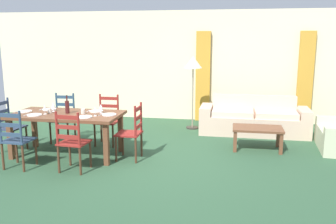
% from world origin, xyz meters
% --- Properties ---
extents(ground_plane, '(9.60, 9.60, 0.02)m').
position_xyz_m(ground_plane, '(0.00, 0.00, -0.01)').
color(ground_plane, '#2C4F34').
extents(wall_far, '(9.60, 0.16, 2.70)m').
position_xyz_m(wall_far, '(0.00, 3.30, 1.35)').
color(wall_far, beige).
rests_on(wall_far, ground_plane).
extents(curtain_panel_left, '(0.35, 0.08, 2.20)m').
position_xyz_m(curtain_panel_left, '(0.70, 3.16, 1.10)').
color(curtain_panel_left, gold).
rests_on(curtain_panel_left, ground_plane).
extents(curtain_panel_right, '(0.35, 0.08, 2.20)m').
position_xyz_m(curtain_panel_right, '(3.10, 3.16, 1.10)').
color(curtain_panel_right, gold).
rests_on(curtain_panel_right, ground_plane).
extents(dining_table, '(1.90, 0.96, 0.75)m').
position_xyz_m(dining_table, '(-1.38, -0.03, 0.66)').
color(dining_table, brown).
rests_on(dining_table, ground_plane).
extents(dining_chair_near_left, '(0.44, 0.42, 0.96)m').
position_xyz_m(dining_chair_near_left, '(-1.86, -0.80, 0.48)').
color(dining_chair_near_left, '#2C4059').
rests_on(dining_chair_near_left, ground_plane).
extents(dining_chair_near_right, '(0.45, 0.43, 0.96)m').
position_xyz_m(dining_chair_near_right, '(-0.94, -0.77, 0.48)').
color(dining_chair_near_right, maroon).
rests_on(dining_chair_near_right, ground_plane).
extents(dining_chair_far_left, '(0.43, 0.41, 0.96)m').
position_xyz_m(dining_chair_far_left, '(-1.84, 0.76, 0.48)').
color(dining_chair_far_left, '#2B455D').
rests_on(dining_chair_far_left, ground_plane).
extents(dining_chair_far_right, '(0.42, 0.40, 0.96)m').
position_xyz_m(dining_chair_far_right, '(-0.93, 0.76, 0.48)').
color(dining_chair_far_right, maroon).
rests_on(dining_chair_far_right, ground_plane).
extents(dining_chair_head_west, '(0.43, 0.45, 0.96)m').
position_xyz_m(dining_chair_head_west, '(-2.52, -0.02, 0.48)').
color(dining_chair_head_west, '#303D5A').
rests_on(dining_chair_head_west, ground_plane).
extents(dining_chair_head_east, '(0.41, 0.43, 0.96)m').
position_xyz_m(dining_chair_head_east, '(-0.21, -0.05, 0.48)').
color(dining_chair_head_east, maroon).
rests_on(dining_chair_head_east, ground_plane).
extents(dinner_plate_near_left, '(0.24, 0.24, 0.02)m').
position_xyz_m(dinner_plate_near_left, '(-1.83, -0.28, 0.76)').
color(dinner_plate_near_left, white).
rests_on(dinner_plate_near_left, dining_table).
extents(fork_near_left, '(0.02, 0.17, 0.01)m').
position_xyz_m(fork_near_left, '(-1.98, -0.28, 0.75)').
color(fork_near_left, silver).
rests_on(fork_near_left, dining_table).
extents(dinner_plate_near_right, '(0.24, 0.24, 0.02)m').
position_xyz_m(dinner_plate_near_right, '(-0.93, -0.28, 0.76)').
color(dinner_plate_near_right, white).
rests_on(dinner_plate_near_right, dining_table).
extents(fork_near_right, '(0.03, 0.17, 0.01)m').
position_xyz_m(fork_near_right, '(-1.08, -0.28, 0.75)').
color(fork_near_right, silver).
rests_on(fork_near_right, dining_table).
extents(dinner_plate_far_left, '(0.24, 0.24, 0.02)m').
position_xyz_m(dinner_plate_far_left, '(-1.83, 0.22, 0.76)').
color(dinner_plate_far_left, white).
rests_on(dinner_plate_far_left, dining_table).
extents(fork_far_left, '(0.03, 0.17, 0.01)m').
position_xyz_m(fork_far_left, '(-1.98, 0.22, 0.75)').
color(fork_far_left, silver).
rests_on(fork_far_left, dining_table).
extents(dinner_plate_far_right, '(0.24, 0.24, 0.02)m').
position_xyz_m(dinner_plate_far_right, '(-0.93, 0.22, 0.76)').
color(dinner_plate_far_right, white).
rests_on(dinner_plate_far_right, dining_table).
extents(fork_far_right, '(0.03, 0.17, 0.01)m').
position_xyz_m(fork_far_right, '(-1.08, 0.22, 0.75)').
color(fork_far_right, silver).
rests_on(fork_far_right, dining_table).
extents(dinner_plate_head_west, '(0.24, 0.24, 0.02)m').
position_xyz_m(dinner_plate_head_west, '(-2.16, -0.03, 0.76)').
color(dinner_plate_head_west, white).
rests_on(dinner_plate_head_west, dining_table).
extents(fork_head_west, '(0.02, 0.17, 0.01)m').
position_xyz_m(fork_head_west, '(-2.31, -0.03, 0.75)').
color(fork_head_west, silver).
rests_on(fork_head_west, dining_table).
extents(dinner_plate_head_east, '(0.24, 0.24, 0.02)m').
position_xyz_m(dinner_plate_head_east, '(-0.60, -0.03, 0.76)').
color(dinner_plate_head_east, white).
rests_on(dinner_plate_head_east, dining_table).
extents(fork_head_east, '(0.03, 0.17, 0.01)m').
position_xyz_m(fork_head_east, '(-0.75, -0.03, 0.75)').
color(fork_head_east, silver).
rests_on(fork_head_east, dining_table).
extents(wine_bottle, '(0.07, 0.07, 0.32)m').
position_xyz_m(wine_bottle, '(-1.36, -0.02, 0.87)').
color(wine_bottle, '#471919').
rests_on(wine_bottle, dining_table).
extents(wine_glass_near_left, '(0.06, 0.06, 0.16)m').
position_xyz_m(wine_glass_near_left, '(-1.70, -0.16, 0.86)').
color(wine_glass_near_left, white).
rests_on(wine_glass_near_left, dining_table).
extents(wine_glass_near_right, '(0.06, 0.06, 0.16)m').
position_xyz_m(wine_glass_near_right, '(-0.81, -0.15, 0.86)').
color(wine_glass_near_right, white).
rests_on(wine_glass_near_right, dining_table).
extents(wine_glass_far_left, '(0.06, 0.06, 0.16)m').
position_xyz_m(wine_glass_far_left, '(-1.68, 0.09, 0.86)').
color(wine_glass_far_left, white).
rests_on(wine_glass_far_left, dining_table).
extents(wine_glass_far_right, '(0.06, 0.06, 0.16)m').
position_xyz_m(wine_glass_far_right, '(-0.80, 0.10, 0.86)').
color(wine_glass_far_right, white).
rests_on(wine_glass_far_right, dining_table).
extents(coffee_cup_primary, '(0.07, 0.07, 0.09)m').
position_xyz_m(coffee_cup_primary, '(-1.08, -0.02, 0.80)').
color(coffee_cup_primary, beige).
rests_on(coffee_cup_primary, dining_table).
extents(coffee_cup_secondary, '(0.07, 0.07, 0.09)m').
position_xyz_m(coffee_cup_secondary, '(-1.67, -0.06, 0.80)').
color(coffee_cup_secondary, beige).
rests_on(coffee_cup_secondary, dining_table).
extents(couch, '(2.29, 0.82, 0.80)m').
position_xyz_m(couch, '(1.90, 2.12, 0.29)').
color(couch, beige).
rests_on(couch, ground_plane).
extents(coffee_table, '(0.90, 0.56, 0.42)m').
position_xyz_m(coffee_table, '(1.91, 0.90, 0.36)').
color(coffee_table, brown).
rests_on(coffee_table, ground_plane).
extents(standing_lamp, '(0.40, 0.40, 1.64)m').
position_xyz_m(standing_lamp, '(0.55, 2.30, 1.41)').
color(standing_lamp, '#332D28').
rests_on(standing_lamp, ground_plane).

